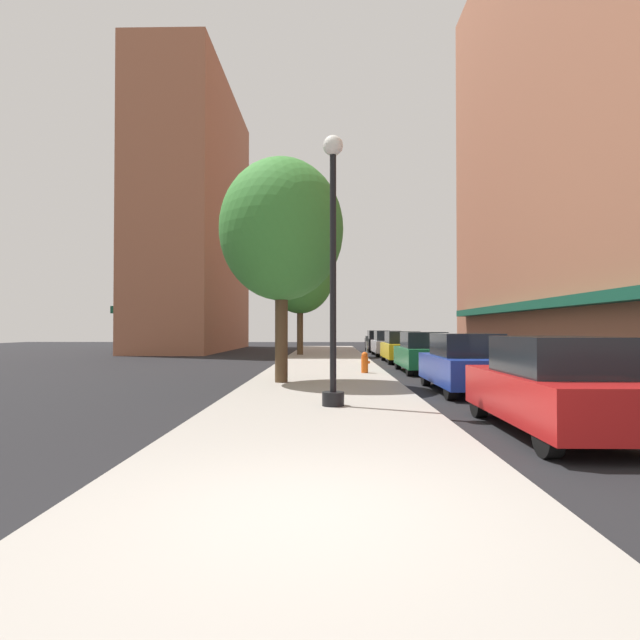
# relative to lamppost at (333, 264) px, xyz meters

# --- Properties ---
(ground_plane) EXTENTS (90.00, 90.00, 0.00)m
(ground_plane) POSITION_rel_lamppost_xyz_m (3.73, 11.72, -3.20)
(ground_plane) COLOR black
(sidewalk_slab) EXTENTS (4.80, 50.00, 0.12)m
(sidewalk_slab) POSITION_rel_lamppost_xyz_m (-0.27, 12.72, -3.14)
(sidewalk_slab) COLOR gray
(sidewalk_slab) RESTS_ON ground
(building_right_brick) EXTENTS (6.80, 40.00, 29.99)m
(building_right_brick) POSITION_rel_lamppost_xyz_m (14.72, 15.72, 11.77)
(building_right_brick) COLOR #9E6047
(building_right_brick) RESTS_ON ground
(building_far_background) EXTENTS (6.80, 18.00, 21.77)m
(building_far_background) POSITION_rel_lamppost_xyz_m (-11.28, 30.72, 7.66)
(building_far_background) COLOR #9E6047
(building_far_background) RESTS_ON ground
(lamppost) EXTENTS (0.48, 0.48, 5.90)m
(lamppost) POSITION_rel_lamppost_xyz_m (0.00, 0.00, 0.00)
(lamppost) COLOR black
(lamppost) RESTS_ON sidewalk_slab
(fire_hydrant) EXTENTS (0.33, 0.26, 0.79)m
(fire_hydrant) POSITION_rel_lamppost_xyz_m (1.26, 8.14, -2.68)
(fire_hydrant) COLOR #E05614
(fire_hydrant) RESTS_ON sidewalk_slab
(parking_meter_near) EXTENTS (0.14, 0.09, 1.31)m
(parking_meter_near) POSITION_rel_lamppost_xyz_m (1.78, 14.00, -2.25)
(parking_meter_near) COLOR slate
(parking_meter_near) RESTS_ON sidewalk_slab
(tree_near) EXTENTS (4.40, 4.40, 7.72)m
(tree_near) POSITION_rel_lamppost_xyz_m (-1.98, 21.50, 2.08)
(tree_near) COLOR #4C3823
(tree_near) RESTS_ON sidewalk_slab
(tree_mid) EXTENTS (3.88, 3.88, 7.03)m
(tree_mid) POSITION_rel_lamppost_xyz_m (-1.58, 4.77, 1.69)
(tree_mid) COLOR #4C3823
(tree_mid) RESTS_ON sidewalk_slab
(car_red) EXTENTS (1.80, 4.30, 1.66)m
(car_red) POSITION_rel_lamppost_xyz_m (3.73, -2.32, -2.39)
(car_red) COLOR black
(car_red) RESTS_ON ground
(car_blue) EXTENTS (1.80, 4.30, 1.66)m
(car_blue) POSITION_rel_lamppost_xyz_m (3.73, 3.30, -2.39)
(car_blue) COLOR black
(car_blue) RESTS_ON ground
(car_green) EXTENTS (1.80, 4.30, 1.66)m
(car_green) POSITION_rel_lamppost_xyz_m (3.73, 9.66, -2.39)
(car_green) COLOR black
(car_green) RESTS_ON ground
(car_yellow) EXTENTS (1.80, 4.30, 1.66)m
(car_yellow) POSITION_rel_lamppost_xyz_m (3.73, 15.71, -2.39)
(car_yellow) COLOR black
(car_yellow) RESTS_ON ground
(car_silver) EXTENTS (1.80, 4.30, 1.66)m
(car_silver) POSITION_rel_lamppost_xyz_m (3.73, 22.28, -2.39)
(car_silver) COLOR black
(car_silver) RESTS_ON ground
(car_black) EXTENTS (1.80, 4.30, 1.66)m
(car_black) POSITION_rel_lamppost_xyz_m (3.73, 28.36, -2.39)
(car_black) COLOR black
(car_black) RESTS_ON ground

